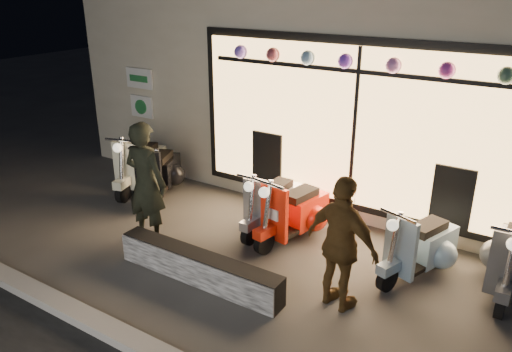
{
  "coord_description": "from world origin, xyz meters",
  "views": [
    {
      "loc": [
        3.4,
        -4.87,
        3.63
      ],
      "look_at": [
        -0.09,
        0.6,
        1.05
      ],
      "focal_mm": 35.0,
      "sensor_mm": 36.0,
      "label": 1
    }
  ],
  "objects": [
    {
      "name": "woman",
      "position": [
        1.55,
        -0.17,
        0.82
      ],
      "size": [
        1.03,
        0.63,
        1.64
      ],
      "primitive_type": "imported",
      "rotation": [
        0.0,
        0.0,
        2.89
      ],
      "color": "brown",
      "rests_on": "ground"
    },
    {
      "name": "scooter_black",
      "position": [
        -2.52,
        1.22,
        0.41
      ],
      "size": [
        0.81,
        1.41,
        1.03
      ],
      "rotation": [
        0.0,
        0.0,
        0.39
      ],
      "color": "black",
      "rests_on": "ground"
    },
    {
      "name": "scooter_cream",
      "position": [
        -3.01,
        1.3,
        0.43
      ],
      "size": [
        0.76,
        1.51,
        1.08
      ],
      "rotation": [
        0.0,
        0.0,
        0.28
      ],
      "color": "black",
      "rests_on": "ground"
    },
    {
      "name": "scooter_blue",
      "position": [
        2.17,
        1.12,
        0.4
      ],
      "size": [
        0.74,
        1.37,
        0.98
      ],
      "rotation": [
        0.0,
        0.0,
        -0.34
      ],
      "color": "black",
      "rests_on": "ground"
    },
    {
      "name": "scooter_silver",
      "position": [
        -0.13,
        1.22,
        0.4
      ],
      "size": [
        0.45,
        1.37,
        0.99
      ],
      "rotation": [
        0.0,
        0.0,
        -0.01
      ],
      "color": "black",
      "rests_on": "ground"
    },
    {
      "name": "scooter_red",
      "position": [
        0.32,
        1.11,
        0.41
      ],
      "size": [
        0.63,
        1.44,
        1.02
      ],
      "rotation": [
        0.0,
        0.0,
        -0.19
      ],
      "color": "black",
      "rests_on": "ground"
    },
    {
      "name": "kerb",
      "position": [
        0.0,
        -2.0,
        0.06
      ],
      "size": [
        40.0,
        0.25,
        0.12
      ],
      "primitive_type": "cube",
      "color": "slate",
      "rests_on": "ground"
    },
    {
      "name": "ground",
      "position": [
        0.0,
        0.0,
        0.0
      ],
      "size": [
        40.0,
        40.0,
        0.0
      ],
      "primitive_type": "plane",
      "color": "#383533",
      "rests_on": "ground"
    },
    {
      "name": "graffiti_barrier",
      "position": [
        -0.16,
        -0.65,
        0.2
      ],
      "size": [
        2.39,
        0.28,
        0.4
      ],
      "primitive_type": "cube",
      "color": "black",
      "rests_on": "ground"
    },
    {
      "name": "man",
      "position": [
        -1.46,
        -0.18,
        0.91
      ],
      "size": [
        0.69,
        0.47,
        1.82
      ],
      "primitive_type": "imported",
      "rotation": [
        0.0,
        0.0,
        3.2
      ],
      "color": "black",
      "rests_on": "ground"
    },
    {
      "name": "shop_building",
      "position": [
        0.0,
        4.98,
        2.1
      ],
      "size": [
        10.2,
        6.23,
        4.2
      ],
      "color": "beige",
      "rests_on": "ground"
    }
  ]
}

